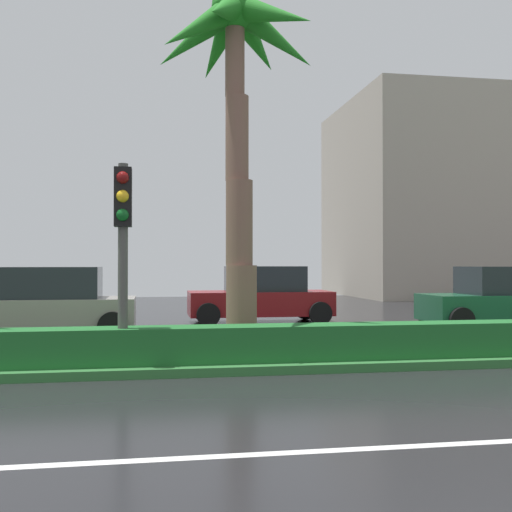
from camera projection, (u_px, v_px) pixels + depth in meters
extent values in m
cylinder|color=brown|center=(241.00, 308.00, 11.71)|extent=(0.58, 0.58, 1.62)
cylinder|color=brown|center=(239.00, 223.00, 11.76)|extent=(0.51, 0.51, 1.62)
cylinder|color=brown|center=(237.00, 138.00, 11.82)|extent=(0.44, 0.44, 1.62)
cylinder|color=brown|center=(235.00, 55.00, 11.87)|extent=(0.37, 0.37, 1.62)
sphere|color=#227921|center=(235.00, 8.00, 11.88)|extent=(0.90, 0.90, 0.90)
cone|color=#227921|center=(273.00, 37.00, 12.04)|extent=(1.86, 0.63, 1.49)
cone|color=#227921|center=(254.00, 41.00, 12.63)|extent=(1.57, 1.87, 1.25)
cone|color=#227921|center=(219.00, 45.00, 12.59)|extent=(1.06, 1.94, 1.42)
cone|color=#227921|center=(197.00, 37.00, 12.06)|extent=(1.92, 1.24, 1.46)
cone|color=#227921|center=(201.00, 26.00, 11.43)|extent=(1.89, 1.31, 1.50)
cone|color=#227921|center=(224.00, 9.00, 11.06)|extent=(1.20, 1.98, 1.26)
cone|color=#227921|center=(271.00, 14.00, 11.37)|extent=(1.73, 1.77, 1.18)
cylinder|color=#4C4C47|center=(123.00, 264.00, 10.06)|extent=(0.16, 0.16, 3.28)
cube|color=black|center=(123.00, 197.00, 10.07)|extent=(0.28, 0.32, 0.96)
sphere|color=maroon|center=(123.00, 177.00, 9.90)|extent=(0.20, 0.20, 0.20)
sphere|color=yellow|center=(123.00, 196.00, 9.90)|extent=(0.20, 0.20, 0.20)
sphere|color=#0F591E|center=(123.00, 215.00, 9.90)|extent=(0.20, 0.20, 0.20)
cube|color=gray|center=(45.00, 313.00, 15.04)|extent=(4.30, 1.76, 0.72)
cube|color=#1E2328|center=(52.00, 282.00, 15.07)|extent=(2.30, 1.58, 0.76)
cylinder|color=black|center=(112.00, 326.00, 14.43)|extent=(0.68, 0.22, 0.68)
cylinder|color=black|center=(117.00, 319.00, 16.20)|extent=(0.68, 0.22, 0.68)
cube|color=maroon|center=(260.00, 303.00, 18.80)|extent=(4.30, 1.76, 0.72)
cube|color=#1E2328|center=(265.00, 279.00, 18.83)|extent=(2.30, 1.58, 0.76)
cylinder|color=black|center=(208.00, 315.00, 17.63)|extent=(0.68, 0.22, 0.68)
cylinder|color=black|center=(203.00, 310.00, 19.40)|extent=(0.68, 0.22, 0.68)
cylinder|color=black|center=(320.00, 313.00, 18.18)|extent=(0.68, 0.22, 0.68)
cylinder|color=black|center=(305.00, 309.00, 19.96)|extent=(0.68, 0.22, 0.68)
cube|color=#195133|center=(501.00, 307.00, 17.03)|extent=(4.30, 1.76, 0.72)
cube|color=#1E2328|center=(506.00, 280.00, 17.06)|extent=(2.30, 1.58, 0.76)
cylinder|color=black|center=(461.00, 320.00, 15.86)|extent=(0.68, 0.22, 0.68)
cylinder|color=black|center=(430.00, 315.00, 17.64)|extent=(0.68, 0.22, 0.68)
cube|color=#A89E8E|center=(477.00, 201.00, 35.72)|extent=(15.61, 10.61, 10.83)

